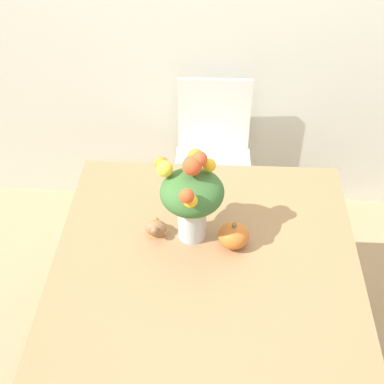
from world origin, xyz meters
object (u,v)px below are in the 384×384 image
Objects in this scene: flower_vase at (191,197)px; dining_chair_near_window at (213,160)px; turkey_figurine at (156,225)px; pumpkin at (233,235)px.

flower_vase is 0.45× the size of dining_chair_near_window.
pumpkin is at bearing -9.58° from turkey_figurine.
dining_chair_near_window is (-0.09, 0.88, -0.31)m from pumpkin.
flower_vase is 3.31× the size of pumpkin.
flower_vase is at bearing 165.51° from pumpkin.
flower_vase is 3.38× the size of turkey_figurine.
turkey_figurine is at bearing 176.33° from flower_vase.
turkey_figurine is (-0.31, 0.05, -0.01)m from pumpkin.
pumpkin is 1.02× the size of turkey_figurine.
dining_chair_near_window is (0.22, 0.83, -0.30)m from turkey_figurine.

